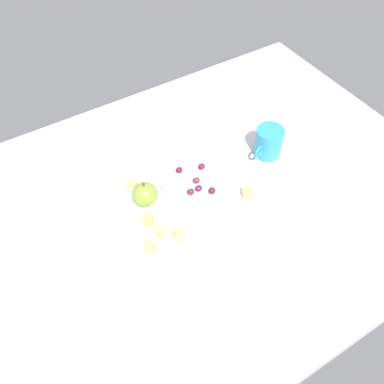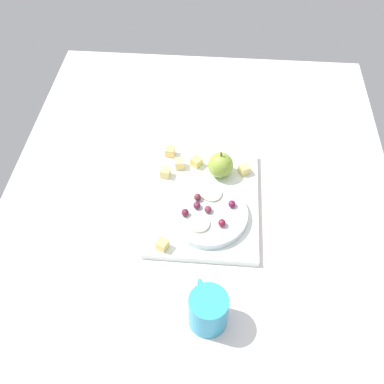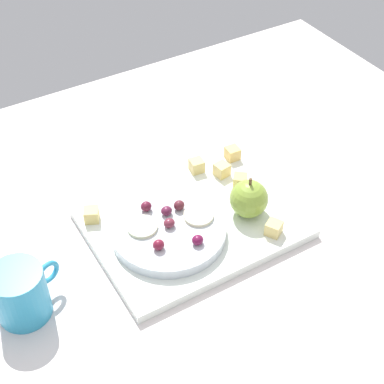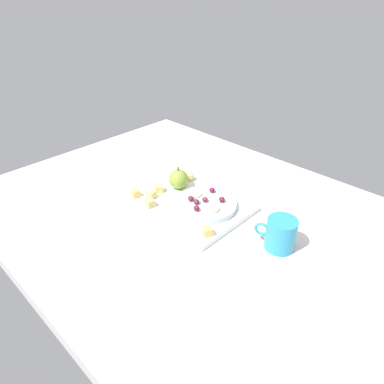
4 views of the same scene
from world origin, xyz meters
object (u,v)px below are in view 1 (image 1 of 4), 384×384
object	(u,v)px
grape_2	(202,166)
cheese_cube_0	(150,248)
cheese_cube_3	(160,231)
apple_slice_1	(213,180)
grape_5	(196,180)
platter	(183,199)
grape_0	(212,191)
cup	(268,142)
serving_dish	(197,184)
cheese_cube_1	(179,235)
cheese_cube_2	(148,221)
apple_whole	(145,194)
cheese_cube_5	(247,193)
grape_3	(199,187)
cheese_cube_4	(132,185)
apple_slice_0	(178,188)
grape_4	(192,193)
grape_1	(179,170)

from	to	relation	value
grape_2	cheese_cube_0	bearing A→B (deg)	-148.27
cheese_cube_3	apple_slice_1	bearing A→B (deg)	18.03
grape_5	platter	bearing A→B (deg)	-166.62
grape_0	apple_slice_1	distance (cm)	4.21
cup	serving_dish	bearing A→B (deg)	-176.68
cheese_cube_1	cheese_cube_2	bearing A→B (deg)	119.98
serving_dish	grape_0	xyz separation A→B (cm)	(1.34, -5.26, 1.84)
platter	cheese_cube_2	bearing A→B (deg)	-166.82
apple_whole	cheese_cube_5	bearing A→B (deg)	-26.94
serving_dish	grape_3	xyz separation A→B (cm)	(-0.81, -2.27, 1.74)
cheese_cube_4	cup	xyz separation A→B (cm)	(40.28, -7.10, 1.54)
grape_5	apple_slice_0	size ratio (longest dim) A/B	0.38
serving_dish	apple_slice_1	distance (cm)	4.43
grape_0	grape_4	xyz separation A→B (cm)	(-4.88, 2.25, -0.01)
cheese_cube_4	apple_slice_1	distance (cm)	21.59
grape_3	apple_slice_1	world-z (taller)	grape_3
cheese_cube_2	cheese_cube_0	bearing A→B (deg)	-113.82
grape_4	grape_5	distance (cm)	4.54
cheese_cube_2	grape_4	size ratio (longest dim) A/B	1.27
grape_1	grape_2	xyz separation A→B (cm)	(5.83, -2.16, 0.09)
grape_3	apple_slice_1	bearing A→B (deg)	4.75
apple_slice_1	cheese_cube_0	bearing A→B (deg)	-158.62
platter	serving_dish	bearing A→B (deg)	12.83
apple_whole	grape_5	size ratio (longest dim) A/B	3.46
cheese_cube_1	grape_4	distance (cm)	12.44
apple_whole	grape_1	size ratio (longest dim) A/B	3.46
cheese_cube_1	grape_4	bearing A→B (deg)	44.21
grape_1	apple_whole	bearing A→B (deg)	-165.08
cheese_cube_2	cheese_cube_3	world-z (taller)	same
apple_whole	platter	bearing A→B (deg)	-21.60
cheese_cube_1	grape_4	size ratio (longest dim) A/B	1.27
grape_0	grape_3	size ratio (longest dim) A/B	1.00
grape_1	cheese_cube_2	bearing A→B (deg)	-147.04
cheese_cube_0	cheese_cube_2	size ratio (longest dim) A/B	1.00
cheese_cube_4	grape_5	world-z (taller)	grape_5
cheese_cube_4	platter	bearing A→B (deg)	-44.64
grape_2	grape_5	distance (cm)	5.11
grape_4	apple_slice_1	bearing A→B (deg)	8.67
grape_4	grape_1	bearing A→B (deg)	81.01
cheese_cube_4	grape_0	bearing A→B (deg)	-40.13
apple_slice_0	serving_dish	bearing A→B (deg)	-5.90
platter	grape_5	bearing A→B (deg)	13.38
cheese_cube_2	cheese_cube_5	bearing A→B (deg)	-12.33
cheese_cube_1	cheese_cube_4	bearing A→B (deg)	97.55
cheese_cube_2	cheese_cube_1	bearing A→B (deg)	-60.02
grape_1	grape_5	bearing A→B (deg)	-70.04
grape_3	apple_slice_1	distance (cm)	4.66
cheese_cube_5	platter	bearing A→B (deg)	150.01
apple_whole	apple_slice_0	distance (cm)	9.03
cheese_cube_1	apple_slice_0	bearing A→B (deg)	60.22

